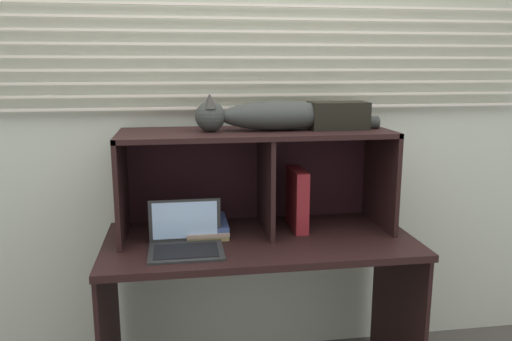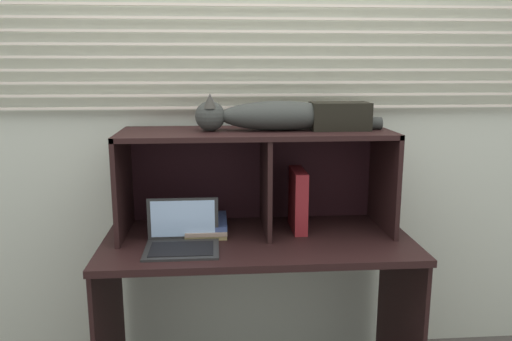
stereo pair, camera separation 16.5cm
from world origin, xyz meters
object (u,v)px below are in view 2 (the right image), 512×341
object	(u,v)px
cat	(270,116)
storage_box	(340,116)
laptop	(182,239)
book_stack	(207,225)
binder_upright	(298,200)

from	to	relation	value
cat	storage_box	world-z (taller)	cat
laptop	book_stack	bearing A→B (deg)	63.87
binder_upright	book_stack	xyz separation A→B (m)	(-0.42, -0.00, -0.11)
book_stack	storage_box	distance (m)	0.78
laptop	binder_upright	bearing A→B (deg)	21.10
binder_upright	storage_box	distance (m)	0.42
book_stack	laptop	bearing A→B (deg)	-116.13
cat	storage_box	distance (m)	0.31
laptop	storage_box	xyz separation A→B (m)	(0.70, 0.20, 0.49)
laptop	storage_box	bearing A→B (deg)	15.95
laptop	storage_box	size ratio (longest dim) A/B	1.17
cat	storage_box	xyz separation A→B (m)	(0.31, 0.00, -0.00)
cat	book_stack	distance (m)	0.58
cat	laptop	distance (m)	0.66
laptop	binder_upright	xyz separation A→B (m)	(0.52, 0.20, 0.10)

